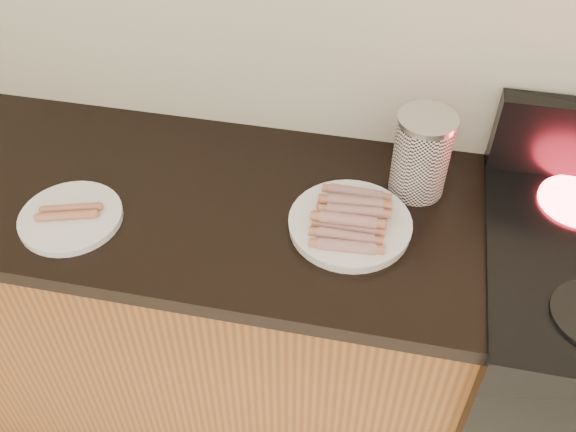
% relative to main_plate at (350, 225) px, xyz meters
% --- Properties ---
extents(cabinet_base, '(2.20, 0.59, 0.86)m').
position_rel_main_plate_xyz_m(cabinet_base, '(-0.79, 0.03, -0.48)').
color(cabinet_base, brown).
rests_on(cabinet_base, floor).
extents(counter_slab, '(2.20, 0.62, 0.04)m').
position_rel_main_plate_xyz_m(counter_slab, '(-0.79, 0.03, -0.03)').
color(counter_slab, black).
rests_on(counter_slab, cabinet_base).
extents(main_plate, '(0.32, 0.32, 0.02)m').
position_rel_main_plate_xyz_m(main_plate, '(0.00, 0.00, 0.00)').
color(main_plate, white).
rests_on(main_plate, counter_slab).
extents(side_plate, '(0.25, 0.25, 0.02)m').
position_rel_main_plate_xyz_m(side_plate, '(-0.64, -0.10, -0.00)').
color(side_plate, white).
rests_on(side_plate, counter_slab).
extents(hotdog_pile, '(0.13, 0.20, 0.05)m').
position_rel_main_plate_xyz_m(hotdog_pile, '(0.00, 0.00, 0.03)').
color(hotdog_pile, '#A44030').
rests_on(hotdog_pile, main_plate).
extents(plain_sausages, '(0.13, 0.08, 0.02)m').
position_rel_main_plate_xyz_m(plain_sausages, '(-0.64, -0.10, 0.02)').
color(plain_sausages, '#B06337').
rests_on(plain_sausages, side_plate).
extents(canister, '(0.14, 0.14, 0.21)m').
position_rel_main_plate_xyz_m(canister, '(0.14, 0.17, 0.10)').
color(canister, white).
rests_on(canister, counter_slab).
extents(mug, '(0.10, 0.10, 0.11)m').
position_rel_main_plate_xyz_m(mug, '(0.14, 0.22, 0.04)').
color(mug, silver).
rests_on(mug, counter_slab).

